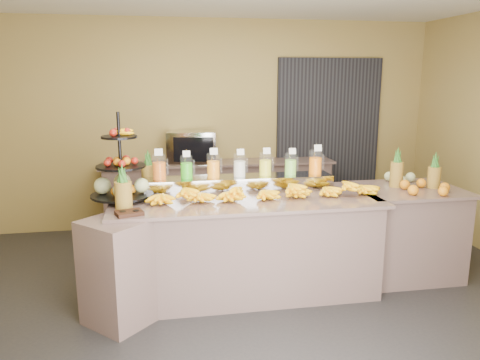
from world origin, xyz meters
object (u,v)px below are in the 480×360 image
object	(u,v)px
right_fruit_pile	(419,182)
oven_warmer	(192,147)
pitcher_tray	(240,184)
banana_heap	(265,190)
condiment_caddy	(129,213)
fruit_stand	(125,177)

from	to	relation	value
right_fruit_pile	oven_warmer	bearing A→B (deg)	137.84
pitcher_tray	oven_warmer	distance (m)	1.71
pitcher_tray	banana_heap	bearing A→B (deg)	-57.63
oven_warmer	banana_heap	bearing A→B (deg)	-67.26
pitcher_tray	condiment_caddy	bearing A→B (deg)	-147.71
banana_heap	fruit_stand	distance (m)	1.30
oven_warmer	pitcher_tray	bearing A→B (deg)	-70.80
condiment_caddy	right_fruit_pile	bearing A→B (deg)	8.08
pitcher_tray	condiment_caddy	distance (m)	1.23
banana_heap	condiment_caddy	xyz separation A→B (m)	(-1.23, -0.35, -0.06)
condiment_caddy	oven_warmer	bearing A→B (deg)	73.42
right_fruit_pile	pitcher_tray	bearing A→B (deg)	171.87
pitcher_tray	right_fruit_pile	xyz separation A→B (m)	(1.78, -0.25, 0.01)
condiment_caddy	banana_heap	bearing A→B (deg)	16.07
pitcher_tray	condiment_caddy	size ratio (longest dim) A/B	8.73
pitcher_tray	oven_warmer	size ratio (longest dim) A/B	2.94
condiment_caddy	right_fruit_pile	xyz separation A→B (m)	(2.82, 0.40, 0.07)
banana_heap	fruit_stand	size ratio (longest dim) A/B	2.65
banana_heap	fruit_stand	world-z (taller)	fruit_stand
pitcher_tray	condiment_caddy	xyz separation A→B (m)	(-1.04, -0.65, -0.06)
condiment_caddy	right_fruit_pile	size ratio (longest dim) A/B	0.43
right_fruit_pile	oven_warmer	size ratio (longest dim) A/B	0.78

